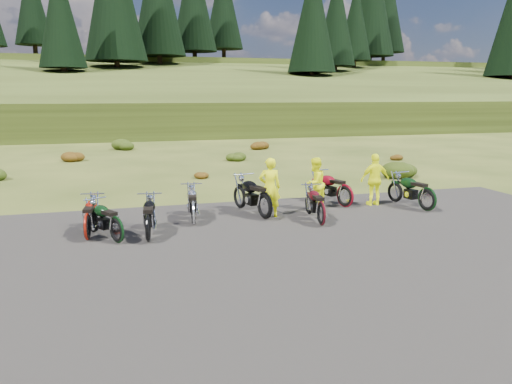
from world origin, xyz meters
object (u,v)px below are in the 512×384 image
object	(u,v)px
motorcycle_0	(149,243)
person_middle	(270,189)
motorcycle_3	(194,226)
motorcycle_7	(426,212)

from	to	relation	value
motorcycle_0	person_middle	distance (m)	4.14
motorcycle_3	motorcycle_7	bearing A→B (deg)	-85.93
motorcycle_3	motorcycle_7	size ratio (longest dim) A/B	0.92
person_middle	motorcycle_0	bearing A→B (deg)	33.64
motorcycle_3	person_middle	world-z (taller)	person_middle
motorcycle_7	motorcycle_0	bearing A→B (deg)	84.70
motorcycle_0	motorcycle_7	xyz separation A→B (m)	(8.70, 0.98, 0.00)
motorcycle_3	person_middle	bearing A→B (deg)	-75.90
motorcycle_7	person_middle	bearing A→B (deg)	70.89
motorcycle_0	motorcycle_3	distance (m)	1.89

